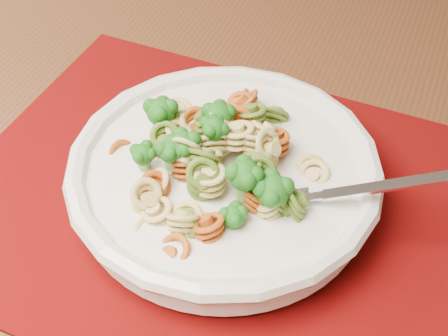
# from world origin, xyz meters

# --- Properties ---
(dining_table) EXTENTS (1.69, 1.31, 0.74)m
(dining_table) POSITION_xyz_m (0.62, 0.09, 0.65)
(dining_table) COLOR #542917
(dining_table) RESTS_ON ground
(placemat) EXTENTS (0.58, 0.51, 0.00)m
(placemat) POSITION_xyz_m (0.61, 0.05, 0.74)
(placemat) COLOR #550303
(placemat) RESTS_ON dining_table
(pasta_bowl) EXTENTS (0.29, 0.29, 0.05)m
(pasta_bowl) POSITION_xyz_m (0.61, 0.06, 0.78)
(pasta_bowl) COLOR white
(pasta_bowl) RESTS_ON placemat
(pasta_broccoli_heap) EXTENTS (0.24, 0.24, 0.06)m
(pasta_broccoli_heap) POSITION_xyz_m (0.61, 0.06, 0.79)
(pasta_broccoli_heap) COLOR #D8B26B
(pasta_broccoli_heap) RESTS_ON pasta_bowl
(fork) EXTENTS (0.18, 0.03, 0.08)m
(fork) POSITION_xyz_m (0.67, 0.02, 0.79)
(fork) COLOR silver
(fork) RESTS_ON pasta_bowl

